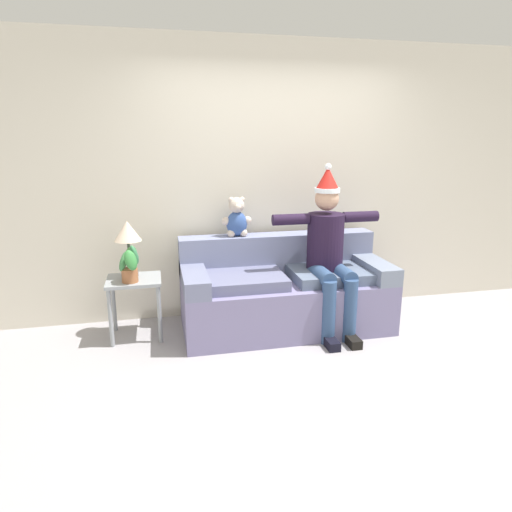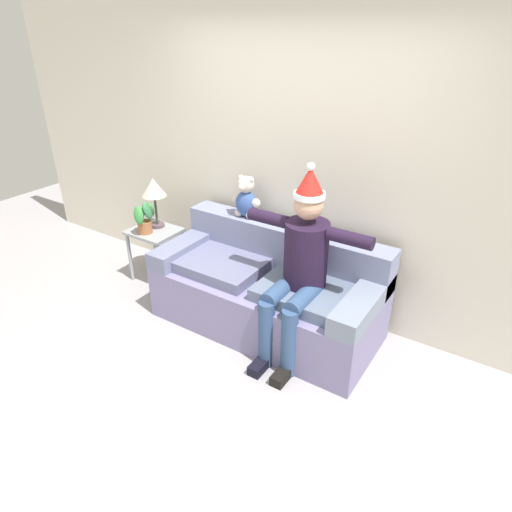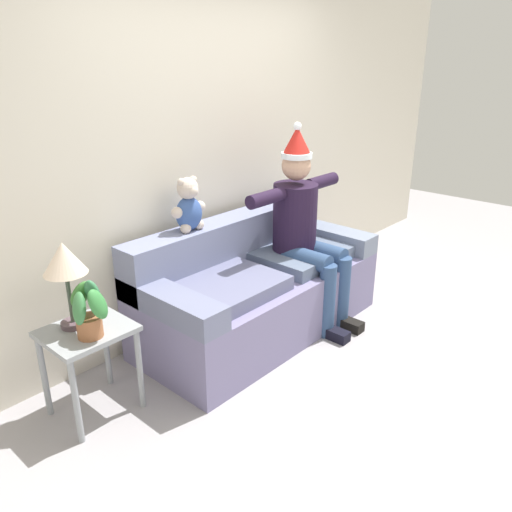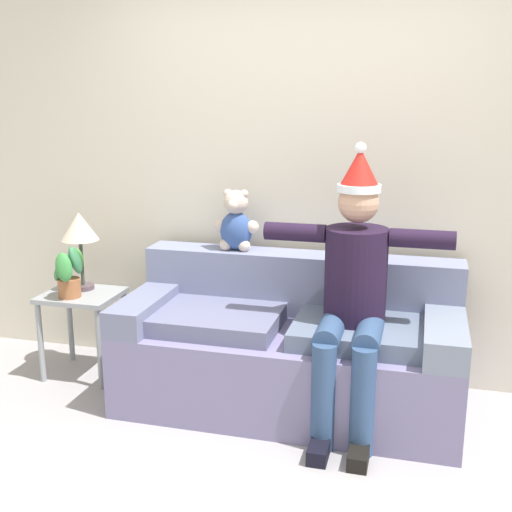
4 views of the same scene
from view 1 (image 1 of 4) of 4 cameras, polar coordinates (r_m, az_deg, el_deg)
The scene contains 8 objects.
ground_plane at distance 3.63m, azimuth 8.12°, elevation -14.93°, with size 10.00×10.00×0.00m, color #9E999D.
back_wall at distance 4.65m, azimuth 1.99°, elevation 9.37°, with size 7.00×0.10×2.70m, color beige.
couch at distance 4.38m, azimuth 3.56°, elevation -4.48°, with size 1.94×0.86×0.86m.
person_seated at distance 4.22m, azimuth 9.13°, elevation 1.01°, with size 1.02×0.77×1.56m.
teddy_bear at distance 4.36m, azimuth -2.43°, elevation 4.71°, with size 0.29×0.17×0.38m.
side_table at distance 4.24m, azimuth -15.00°, elevation -4.07°, with size 0.48×0.42×0.56m.
table_lamp at distance 4.20m, azimuth -15.81°, elevation 2.72°, with size 0.24×0.24×0.51m.
potted_plant at distance 4.08m, azimuth -15.55°, elevation -0.97°, with size 0.21×0.29×0.34m.
Camera 1 is at (-1.16, -2.93, 1.79)m, focal length 31.88 mm.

